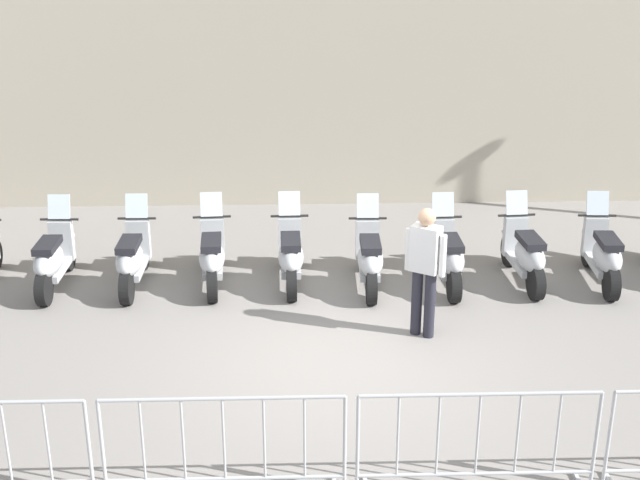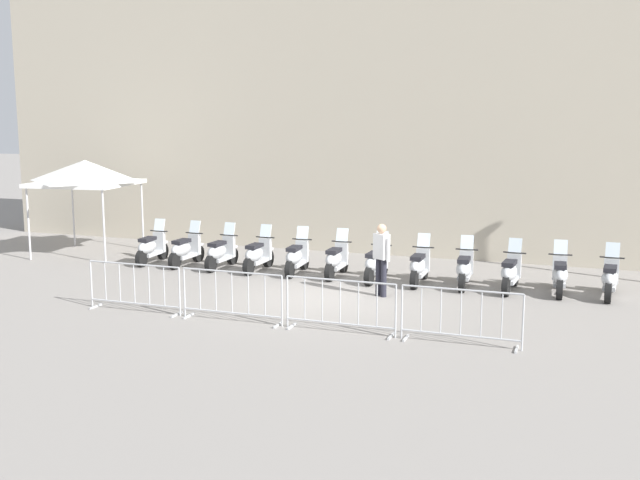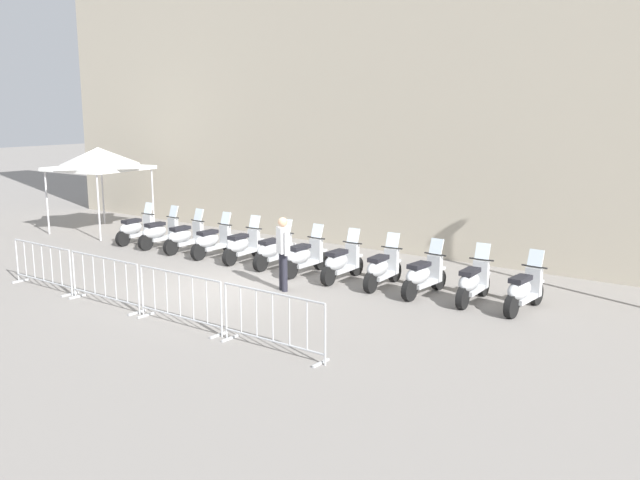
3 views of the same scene
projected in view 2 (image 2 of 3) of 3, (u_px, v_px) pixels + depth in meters
name	position (u px, v px, depth m)	size (l,w,h in m)	color
ground_plane	(327.00, 298.00, 17.61)	(120.00, 120.00, 0.00)	gray
building_facade	(405.00, 8.00, 22.98)	(28.00, 2.40, 14.97)	#B2A893
motorcycle_0	(151.00, 248.00, 21.73)	(0.56, 1.73, 1.24)	black
motorcycle_1	(185.00, 250.00, 21.36)	(0.64, 1.72, 1.24)	black
motorcycle_2	(220.00, 253.00, 20.97)	(0.62, 1.72, 1.24)	black
motorcycle_3	(257.00, 255.00, 20.59)	(0.62, 1.72, 1.24)	black
motorcycle_4	(296.00, 258.00, 20.23)	(0.56, 1.73, 1.24)	black
motorcycle_5	(336.00, 260.00, 19.86)	(0.57, 1.73, 1.24)	black
motorcycle_6	(375.00, 264.00, 19.35)	(0.62, 1.72, 1.24)	black
motorcycle_7	(419.00, 267.00, 18.98)	(0.58, 1.73, 1.24)	black
motorcycle_8	(464.00, 270.00, 18.64)	(0.56, 1.73, 1.24)	black
motorcycle_9	(510.00, 273.00, 18.21)	(0.67, 1.72, 1.24)	black
motorcycle_10	(560.00, 276.00, 17.93)	(0.56, 1.73, 1.24)	black
motorcycle_11	(610.00, 279.00, 17.56)	(0.66, 1.72, 1.24)	black
barrier_segment_0	(134.00, 288.00, 16.36)	(2.27, 0.69, 1.07)	#B2B5B7
barrier_segment_1	(232.00, 296.00, 15.56)	(2.27, 0.69, 1.07)	#B2B5B7
barrier_segment_2	(340.00, 306.00, 14.76)	(2.27, 0.69, 1.07)	#B2B5B7
barrier_segment_3	(461.00, 317.00, 13.96)	(2.27, 0.69, 1.07)	#B2B5B7
officer_near_row_end	(381.00, 255.00, 17.68)	(0.45, 0.40, 1.73)	#23232D
canopy_tent	(85.00, 173.00, 22.89)	(2.73, 2.73, 2.91)	silver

